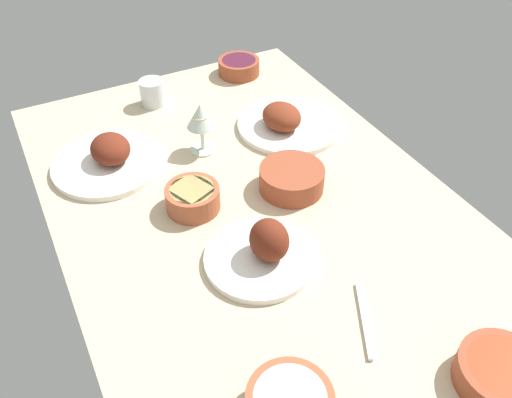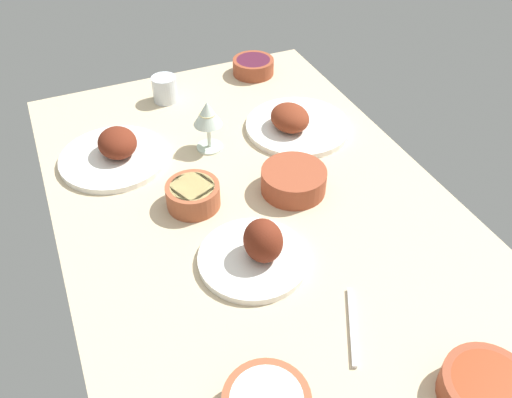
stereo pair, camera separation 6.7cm
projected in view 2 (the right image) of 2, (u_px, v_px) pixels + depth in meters
dining_table at (256, 212)px, 126.28cm from camera, size 140.00×90.00×4.00cm
plate_far_side at (295, 123)px, 147.13cm from camera, size 29.18×29.18×8.11cm
plate_center_main at (257, 251)px, 109.84cm from camera, size 23.31×23.31×10.60cm
plate_near_viewer at (115, 152)px, 136.82cm from camera, size 27.92×27.92×8.42cm
bowl_sauce at (487, 390)px, 86.90cm from camera, size 15.17×15.17×5.17cm
bowl_potatoes at (294, 180)px, 127.14cm from camera, size 15.77×15.77×5.85cm
bowl_onions at (253, 66)px, 171.42cm from camera, size 13.27×13.27×4.98cm
bowl_pasta at (193, 194)px, 123.15cm from camera, size 12.65×12.65×5.72cm
wine_glass at (208, 116)px, 135.77cm from camera, size 7.60×7.60×14.00cm
water_tumbler at (165, 89)px, 158.13cm from camera, size 7.34×7.34×7.70cm
fork_loose at (352, 326)px, 99.14cm from camera, size 15.81×8.95×0.80cm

